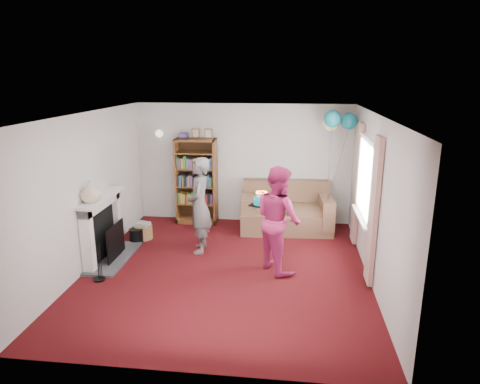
# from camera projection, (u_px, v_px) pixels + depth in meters

# --- Properties ---
(ground) EXTENTS (5.00, 5.00, 0.00)m
(ground) POSITION_uv_depth(u_px,v_px,m) (226.00, 270.00, 6.94)
(ground) COLOR #350808
(ground) RESTS_ON ground
(wall_back) EXTENTS (4.50, 0.02, 2.50)m
(wall_back) POSITION_uv_depth(u_px,v_px,m) (243.00, 164.00, 9.02)
(wall_back) COLOR silver
(wall_back) RESTS_ON ground
(wall_left) EXTENTS (0.02, 5.00, 2.50)m
(wall_left) POSITION_uv_depth(u_px,v_px,m) (87.00, 192.00, 6.87)
(wall_left) COLOR silver
(wall_left) RESTS_ON ground
(wall_right) EXTENTS (0.02, 5.00, 2.50)m
(wall_right) POSITION_uv_depth(u_px,v_px,m) (376.00, 201.00, 6.36)
(wall_right) COLOR silver
(wall_right) RESTS_ON ground
(ceiling) EXTENTS (4.50, 5.00, 0.01)m
(ceiling) POSITION_uv_depth(u_px,v_px,m) (225.00, 114.00, 6.28)
(ceiling) COLOR white
(ceiling) RESTS_ON wall_back
(fireplace) EXTENTS (0.55, 1.80, 1.12)m
(fireplace) POSITION_uv_depth(u_px,v_px,m) (106.00, 231.00, 7.23)
(fireplace) COLOR #3F3F42
(fireplace) RESTS_ON ground
(window_bay) EXTENTS (0.14, 2.02, 2.20)m
(window_bay) POSITION_uv_depth(u_px,v_px,m) (365.00, 193.00, 6.95)
(window_bay) COLOR white
(window_bay) RESTS_ON ground
(wall_sconce) EXTENTS (0.16, 0.23, 0.16)m
(wall_sconce) POSITION_uv_depth(u_px,v_px,m) (159.00, 133.00, 8.90)
(wall_sconce) COLOR gold
(wall_sconce) RESTS_ON ground
(bookcase) EXTENTS (0.85, 0.42, 2.00)m
(bookcase) POSITION_uv_depth(u_px,v_px,m) (197.00, 182.00, 9.02)
(bookcase) COLOR #472B14
(bookcase) RESTS_ON ground
(sofa) EXTENTS (1.81, 0.96, 0.96)m
(sofa) POSITION_uv_depth(u_px,v_px,m) (286.00, 212.00, 8.73)
(sofa) COLOR brown
(sofa) RESTS_ON ground
(wicker_basket) EXTENTS (0.36, 0.36, 0.33)m
(wicker_basket) POSITION_uv_depth(u_px,v_px,m) (143.00, 231.00, 8.24)
(wicker_basket) COLOR #9C7749
(wicker_basket) RESTS_ON ground
(person_striped) EXTENTS (0.48, 0.67, 1.70)m
(person_striped) POSITION_uv_depth(u_px,v_px,m) (199.00, 205.00, 7.49)
(person_striped) COLOR black
(person_striped) RESTS_ON ground
(person_magenta) EXTENTS (1.01, 1.05, 1.71)m
(person_magenta) POSITION_uv_depth(u_px,v_px,m) (278.00, 219.00, 6.79)
(person_magenta) COLOR #AD2257
(person_magenta) RESTS_ON ground
(birthday_cake) EXTENTS (0.32, 0.32, 0.22)m
(birthday_cake) POSITION_uv_depth(u_px,v_px,m) (261.00, 201.00, 6.89)
(birthday_cake) COLOR black
(birthday_cake) RESTS_ON ground
(balloons) EXTENTS (0.65, 0.70, 1.76)m
(balloons) POSITION_uv_depth(u_px,v_px,m) (337.00, 121.00, 8.07)
(balloons) COLOR #3F3F3F
(balloons) RESTS_ON ground
(mantel_vase) EXTENTS (0.35, 0.35, 0.35)m
(mantel_vase) POSITION_uv_depth(u_px,v_px,m) (90.00, 191.00, 6.69)
(mantel_vase) COLOR beige
(mantel_vase) RESTS_ON fireplace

